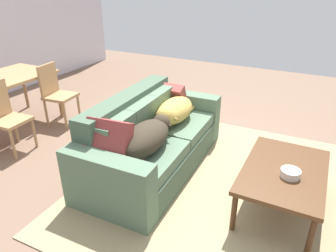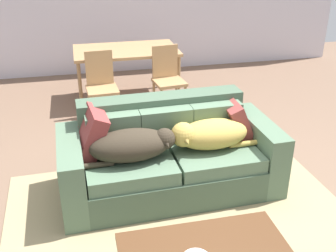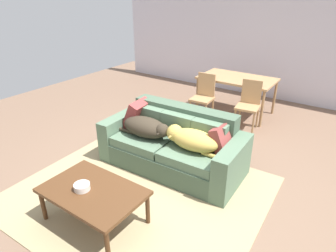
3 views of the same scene
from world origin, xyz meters
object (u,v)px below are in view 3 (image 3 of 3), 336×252
(dining_table, at_px, (237,81))
(dining_chair_near_left, at_px, (204,95))
(dog_on_right_cushion, at_px, (191,139))
(dining_chair_near_right, at_px, (249,103))
(throw_pillow_by_left_arm, at_px, (137,114))
(couch, at_px, (174,146))
(throw_pillow_by_right_arm, at_px, (223,139))
(dog_on_left_cushion, at_px, (147,127))
(bowl_on_coffee_table, at_px, (82,187))
(coffee_table, at_px, (93,193))

(dining_table, relative_size, dining_chair_near_left, 1.65)
(dog_on_right_cushion, distance_m, dining_chair_near_right, 2.00)
(throw_pillow_by_left_arm, relative_size, dining_chair_near_left, 0.48)
(couch, bearing_deg, throw_pillow_by_right_arm, 4.63)
(dog_on_left_cushion, height_order, dining_chair_near_left, dining_chair_near_left)
(bowl_on_coffee_table, bearing_deg, throw_pillow_by_right_arm, 61.29)
(dog_on_right_cushion, relative_size, throw_pillow_by_right_arm, 2.38)
(coffee_table, distance_m, bowl_on_coffee_table, 0.14)
(couch, xyz_separation_m, throw_pillow_by_right_arm, (0.72, 0.08, 0.29))
(dog_on_left_cushion, xyz_separation_m, throw_pillow_by_right_arm, (1.08, 0.26, 0.02))
(dog_on_left_cushion, distance_m, coffee_table, 1.36)
(dog_on_right_cushion, relative_size, bowl_on_coffee_table, 4.96)
(throw_pillow_by_left_arm, distance_m, dining_chair_near_right, 2.16)
(coffee_table, distance_m, dining_table, 3.94)
(dog_on_right_cushion, height_order, throw_pillow_by_left_arm, throw_pillow_by_left_arm)
(couch, distance_m, dog_on_left_cushion, 0.48)
(dog_on_right_cushion, xyz_separation_m, dining_chair_near_left, (-0.85, 1.94, -0.10))
(couch, bearing_deg, bowl_on_coffee_table, -98.33)
(dog_on_left_cushion, distance_m, throw_pillow_by_right_arm, 1.11)
(dog_on_left_cushion, bearing_deg, dining_table, 81.98)
(throw_pillow_by_right_arm, bearing_deg, dog_on_right_cushion, -150.64)
(dining_chair_near_right, bearing_deg, bowl_on_coffee_table, -106.60)
(throw_pillow_by_right_arm, bearing_deg, couch, -173.54)
(throw_pillow_by_left_arm, bearing_deg, coffee_table, -67.19)
(dog_on_right_cushion, bearing_deg, dining_chair_near_left, 111.77)
(bowl_on_coffee_table, bearing_deg, throw_pillow_by_left_arm, 108.94)
(dining_chair_near_left, bearing_deg, bowl_on_coffee_table, -87.69)
(dog_on_left_cushion, relative_size, throw_pillow_by_right_arm, 2.45)
(dog_on_right_cushion, xyz_separation_m, throw_pillow_by_left_arm, (-1.07, 0.16, 0.05))
(coffee_table, xyz_separation_m, dining_chair_near_left, (-0.42, 3.31, 0.10))
(couch, relative_size, bowl_on_coffee_table, 11.87)
(dog_on_left_cushion, xyz_separation_m, bowl_on_coffee_table, (0.18, -1.37, -0.12))
(throw_pillow_by_left_arm, bearing_deg, throw_pillow_by_right_arm, 1.83)
(couch, bearing_deg, dining_table, 89.95)
(throw_pillow_by_left_arm, xyz_separation_m, coffee_table, (0.64, -1.52, -0.25))
(couch, distance_m, dining_chair_near_left, 1.89)
(dining_table, bearing_deg, dog_on_right_cushion, -80.55)
(throw_pillow_by_left_arm, relative_size, dining_chair_near_right, 0.48)
(throw_pillow_by_right_arm, xyz_separation_m, bowl_on_coffee_table, (-0.89, -1.63, -0.14))
(couch, relative_size, dining_chair_near_right, 2.29)
(throw_pillow_by_right_arm, relative_size, coffee_table, 0.33)
(dog_on_right_cushion, xyz_separation_m, bowl_on_coffee_table, (-0.53, -1.42, -0.12))
(dog_on_left_cushion, height_order, throw_pillow_by_left_arm, throw_pillow_by_left_arm)
(couch, distance_m, bowl_on_coffee_table, 1.56)
(dining_chair_near_right, bearing_deg, throw_pillow_by_left_arm, -128.46)
(dining_chair_near_right, bearing_deg, dining_table, 123.82)
(throw_pillow_by_left_arm, height_order, dining_chair_near_left, dining_chair_near_left)
(dog_on_right_cushion, xyz_separation_m, dining_table, (-0.43, 2.57, 0.10))
(dog_on_left_cushion, bearing_deg, dining_chair_near_right, 67.47)
(couch, relative_size, throw_pillow_by_left_arm, 4.80)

